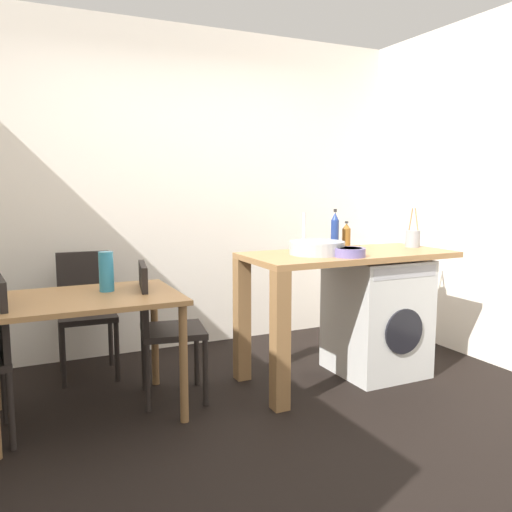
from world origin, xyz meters
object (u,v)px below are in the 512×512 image
at_px(bottle_tall_green, 335,231).
at_px(chair_spare_by_wall, 86,306).
at_px(dining_table, 85,312).
at_px(bottle_squat_brown, 346,235).
at_px(vase, 106,271).
at_px(mixing_bowl, 349,252).
at_px(chair_opposite, 161,323).
at_px(washing_machine, 376,316).
at_px(utensil_crock, 413,238).

bearing_deg(bottle_tall_green, chair_spare_by_wall, 159.18).
distance_m(dining_table, bottle_squat_brown, 2.01).
relative_size(bottle_tall_green, vase, 1.20).
relative_size(bottle_squat_brown, mixing_bowl, 0.92).
distance_m(bottle_tall_green, bottle_squat_brown, 0.14).
bearing_deg(bottle_tall_green, vase, -179.47).
height_order(bottle_squat_brown, vase, bottle_squat_brown).
bearing_deg(mixing_bowl, vase, 164.27).
height_order(chair_spare_by_wall, bottle_squat_brown, bottle_squat_brown).
xyz_separation_m(chair_opposite, chair_spare_by_wall, (-0.37, 0.71, 0.00)).
bearing_deg(vase, chair_spare_by_wall, 93.89).
height_order(dining_table, vase, vase).
distance_m(bottle_squat_brown, vase, 1.82).
bearing_deg(chair_spare_by_wall, vase, 97.12).
bearing_deg(vase, washing_machine, -6.79).
xyz_separation_m(chair_opposite, utensil_crock, (1.95, -0.14, 0.48)).
bearing_deg(bottle_tall_green, washing_machine, -47.89).
relative_size(chair_opposite, vase, 3.64).
xyz_separation_m(bottle_tall_green, mixing_bowl, (-0.18, -0.44, -0.10)).
height_order(chair_opposite, mixing_bowl, mixing_bowl).
height_order(dining_table, washing_machine, washing_machine).
bearing_deg(chair_opposite, chair_spare_by_wall, -142.25).
relative_size(washing_machine, vase, 3.48).
distance_m(dining_table, chair_opposite, 0.50).
bearing_deg(mixing_bowl, bottle_tall_green, 67.93).
distance_m(washing_machine, bottle_tall_green, 0.70).
height_order(dining_table, utensil_crock, utensil_crock).
bearing_deg(vase, bottle_squat_brown, 1.63).
height_order(dining_table, bottle_squat_brown, bottle_squat_brown).
bearing_deg(dining_table, bottle_tall_green, 3.60).
bearing_deg(vase, chair_opposite, -6.45).
distance_m(chair_spare_by_wall, bottle_tall_green, 1.93).
distance_m(dining_table, mixing_bowl, 1.72).
xyz_separation_m(chair_spare_by_wall, bottle_tall_green, (1.73, -0.66, 0.55)).
bearing_deg(washing_machine, utensil_crock, 8.10).
bearing_deg(chair_spare_by_wall, bottle_squat_brown, 164.75).
bearing_deg(mixing_bowl, chair_spare_by_wall, 144.72).
distance_m(dining_table, vase, 0.28).
bearing_deg(bottle_squat_brown, bottle_tall_green, -164.52).
height_order(bottle_tall_green, utensil_crock, utensil_crock).
relative_size(utensil_crock, vase, 1.21).
relative_size(dining_table, mixing_bowl, 5.13).
xyz_separation_m(dining_table, utensil_crock, (2.42, -0.07, 0.35)).
relative_size(chair_opposite, bottle_squat_brown, 4.55).
distance_m(bottle_tall_green, utensil_crock, 0.62).
xyz_separation_m(chair_spare_by_wall, washing_machine, (1.95, -0.90, -0.08)).
bearing_deg(mixing_bowl, utensil_crock, 18.09).
bearing_deg(chair_opposite, vase, -86.34).
distance_m(mixing_bowl, utensil_crock, 0.81).
height_order(chair_opposite, utensil_crock, utensil_crock).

